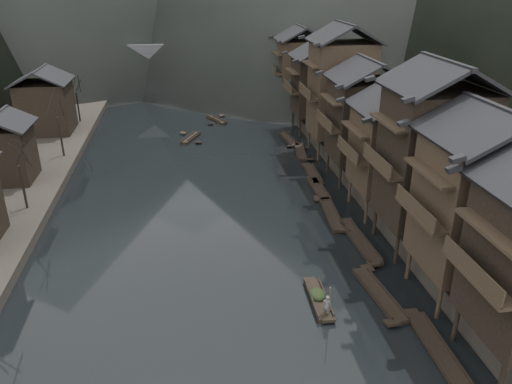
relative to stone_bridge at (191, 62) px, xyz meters
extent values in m
plane|color=black|center=(0.00, -72.00, -5.11)|extent=(300.00, 300.00, 0.00)
cube|color=#2D2823|center=(35.00, -32.00, -4.21)|extent=(40.00, 200.00, 1.80)
cylinder|color=black|center=(14.20, -82.40, -3.81)|extent=(0.30, 0.30, 2.90)
cylinder|color=black|center=(14.20, -77.60, -3.81)|extent=(0.30, 0.30, 2.90)
cylinder|color=black|center=(16.95, -77.60, -3.81)|extent=(0.30, 0.30, 2.90)
cube|color=#33281C|center=(13.30, -80.00, 1.24)|extent=(1.20, 5.70, 0.25)
cylinder|color=#33281C|center=(14.20, -75.40, -3.81)|extent=(0.30, 0.30, 2.90)
cylinder|color=#33281C|center=(14.20, -70.60, -3.81)|extent=(0.30, 0.30, 2.90)
cylinder|color=#33281C|center=(16.95, -75.40, -3.81)|extent=(0.30, 0.30, 2.90)
cylinder|color=#33281C|center=(16.95, -70.60, -3.81)|extent=(0.30, 0.30, 2.90)
cube|color=#33281C|center=(17.30, -73.00, 2.00)|extent=(7.00, 6.00, 9.01)
cube|color=#33281C|center=(13.30, -73.00, 1.55)|extent=(1.20, 5.70, 0.25)
cylinder|color=black|center=(14.20, -68.40, -3.81)|extent=(0.30, 0.30, 2.90)
cylinder|color=black|center=(14.20, -63.60, -3.81)|extent=(0.30, 0.30, 2.90)
cylinder|color=black|center=(16.95, -68.40, -3.81)|extent=(0.30, 0.30, 2.90)
cylinder|color=black|center=(16.95, -63.60, -3.81)|extent=(0.30, 0.30, 2.90)
cube|color=black|center=(17.30, -66.00, 2.83)|extent=(7.00, 6.00, 10.69)
cube|color=#33281C|center=(13.30, -66.00, 2.30)|extent=(1.20, 5.70, 0.25)
cylinder|color=#33281C|center=(14.20, -61.40, -3.81)|extent=(0.30, 0.30, 2.90)
cylinder|color=#33281C|center=(14.20, -56.60, -3.81)|extent=(0.30, 0.30, 2.90)
cylinder|color=#33281C|center=(16.95, -61.40, -3.81)|extent=(0.30, 0.30, 2.90)
cylinder|color=#33281C|center=(16.95, -56.60, -3.81)|extent=(0.30, 0.30, 2.90)
cube|color=#33281C|center=(17.30, -59.00, 1.17)|extent=(7.00, 6.00, 7.35)
cube|color=#33281C|center=(13.30, -59.00, 0.80)|extent=(1.20, 5.70, 0.25)
cylinder|color=black|center=(14.20, -53.40, -3.81)|extent=(0.30, 0.30, 2.90)
cylinder|color=black|center=(14.20, -48.60, -3.81)|extent=(0.30, 0.30, 2.90)
cylinder|color=black|center=(16.95, -53.40, -3.81)|extent=(0.30, 0.30, 2.90)
cylinder|color=black|center=(16.95, -48.60, -3.81)|extent=(0.30, 0.30, 2.90)
cube|color=black|center=(17.30, -51.00, 1.71)|extent=(7.00, 6.00, 8.43)
cube|color=#33281C|center=(13.30, -51.00, 1.29)|extent=(1.20, 5.70, 0.25)
cylinder|color=#33281C|center=(14.20, -44.40, -3.81)|extent=(0.30, 0.30, 2.90)
cylinder|color=#33281C|center=(14.20, -39.60, -3.81)|extent=(0.30, 0.30, 2.90)
cylinder|color=#33281C|center=(16.95, -44.40, -3.81)|extent=(0.30, 0.30, 2.90)
cylinder|color=#33281C|center=(16.95, -39.60, -3.81)|extent=(0.30, 0.30, 2.90)
cube|color=#33281C|center=(17.30, -42.00, 3.07)|extent=(7.00, 6.00, 11.16)
cube|color=#33281C|center=(13.30, -42.00, 2.51)|extent=(1.20, 5.70, 0.25)
cylinder|color=black|center=(14.20, -34.40, -3.81)|extent=(0.30, 0.30, 2.90)
cylinder|color=black|center=(14.20, -29.60, -3.81)|extent=(0.30, 0.30, 2.90)
cylinder|color=black|center=(16.95, -34.40, -3.81)|extent=(0.30, 0.30, 2.90)
cylinder|color=black|center=(16.95, -29.60, -3.81)|extent=(0.30, 0.30, 2.90)
cube|color=black|center=(17.30, -32.00, 1.41)|extent=(7.00, 6.00, 7.84)
cube|color=#33281C|center=(13.30, -32.00, 1.02)|extent=(1.20, 5.70, 0.25)
cylinder|color=#33281C|center=(14.20, -22.40, -3.81)|extent=(0.30, 0.30, 2.90)
cylinder|color=#33281C|center=(14.20, -17.60, -3.81)|extent=(0.30, 0.30, 2.90)
cylinder|color=#33281C|center=(16.95, -22.40, -3.81)|extent=(0.30, 0.30, 2.90)
cylinder|color=#33281C|center=(16.95, -17.60, -3.81)|extent=(0.30, 0.30, 2.90)
cube|color=#33281C|center=(17.30, -20.00, 1.87)|extent=(7.00, 6.00, 8.76)
cube|color=#33281C|center=(13.30, -20.00, 1.43)|extent=(1.20, 5.70, 0.25)
cube|color=black|center=(-20.50, -48.00, -1.01)|extent=(5.00, 5.00, 5.80)
cube|color=black|center=(-20.50, -30.00, -0.51)|extent=(6.50, 6.50, 6.80)
cylinder|color=black|center=(-17.00, -55.51, -1.80)|extent=(0.24, 0.24, 4.21)
cylinder|color=black|center=(-17.00, -40.84, -1.50)|extent=(0.24, 0.24, 4.81)
cylinder|color=black|center=(-17.00, -25.25, -1.79)|extent=(0.24, 0.24, 4.23)
cube|color=black|center=(12.69, -78.49, -4.96)|extent=(1.25, 7.12, 0.30)
cube|color=black|center=(12.69, -78.49, -4.78)|extent=(1.31, 6.98, 0.10)
cube|color=black|center=(12.61, -75.08, -4.82)|extent=(0.95, 0.89, 0.35)
cube|color=black|center=(11.24, -72.46, -4.96)|extent=(1.79, 6.85, 0.30)
cube|color=black|center=(11.24, -72.46, -4.78)|extent=(1.83, 6.72, 0.10)
cube|color=black|center=(11.58, -69.23, -4.82)|extent=(1.02, 0.92, 0.35)
cube|color=black|center=(10.91, -75.70, -4.82)|extent=(1.02, 0.92, 0.35)
cube|color=black|center=(12.43, -64.96, -4.96)|extent=(1.40, 7.66, 0.30)
cube|color=black|center=(12.43, -64.96, -4.78)|extent=(1.45, 7.51, 0.10)
cube|color=black|center=(12.58, -61.31, -4.82)|extent=(0.97, 0.97, 0.37)
cube|color=black|center=(12.29, -68.62, -4.82)|extent=(0.97, 0.97, 0.37)
cube|color=black|center=(11.51, -59.38, -4.96)|extent=(1.68, 7.25, 0.30)
cube|color=black|center=(11.51, -59.38, -4.78)|extent=(1.73, 7.11, 0.10)
cube|color=black|center=(11.22, -55.94, -4.82)|extent=(1.00, 0.95, 0.36)
cube|color=black|center=(11.79, -62.81, -4.82)|extent=(1.00, 0.95, 0.36)
cube|color=black|center=(11.84, -53.44, -4.96)|extent=(1.11, 6.01, 0.30)
cube|color=black|center=(11.84, -53.44, -4.78)|extent=(1.16, 5.89, 0.10)
cube|color=black|center=(11.85, -50.56, -4.82)|extent=(0.94, 0.74, 0.33)
cube|color=black|center=(11.84, -56.33, -4.82)|extent=(0.94, 0.74, 0.33)
cube|color=black|center=(12.30, -49.20, -4.96)|extent=(1.29, 5.96, 0.30)
cube|color=black|center=(12.30, -49.20, -4.78)|extent=(1.34, 5.84, 0.10)
cube|color=black|center=(12.21, -46.35, -4.82)|extent=(0.96, 0.76, 0.32)
cube|color=black|center=(12.39, -52.04, -4.82)|extent=(0.96, 0.76, 0.32)
cube|color=black|center=(12.69, -41.25, -4.96)|extent=(1.97, 6.59, 0.30)
cube|color=black|center=(12.69, -41.25, -4.78)|extent=(2.00, 6.47, 0.10)
cube|color=black|center=(12.27, -38.16, -4.82)|extent=(1.03, 0.92, 0.34)
cube|color=black|center=(13.11, -44.35, -4.82)|extent=(1.03, 0.92, 0.34)
cube|color=black|center=(12.22, -36.12, -4.96)|extent=(1.79, 6.19, 0.30)
cube|color=black|center=(12.22, -36.12, -4.78)|extent=(1.83, 6.07, 0.10)
cube|color=black|center=(12.55, -33.21, -4.82)|extent=(1.01, 0.86, 0.33)
cube|color=black|center=(11.89, -39.03, -4.82)|extent=(1.01, 0.86, 0.33)
cube|color=black|center=(-1.15, -33.41, -4.96)|extent=(3.01, 5.07, 0.30)
cube|color=black|center=(-1.15, -33.41, -4.78)|extent=(3.02, 5.00, 0.10)
cube|color=black|center=(-2.15, -31.17, -4.82)|extent=(1.04, 0.93, 0.30)
cube|color=black|center=(-0.14, -35.65, -4.82)|extent=(1.04, 0.93, 0.30)
cube|color=black|center=(3.09, -24.67, -4.96)|extent=(3.01, 4.97, 0.30)
cube|color=black|center=(3.09, -24.67, -4.78)|extent=(3.01, 4.90, 0.10)
cube|color=black|center=(4.09, -22.49, -4.82)|extent=(1.03, 0.92, 0.30)
cube|color=black|center=(2.08, -26.85, -4.82)|extent=(1.03, 0.92, 0.30)
cube|color=#4C4C4F|center=(0.00, 0.00, 2.09)|extent=(40.00, 6.00, 1.60)
cube|color=#4C4C4F|center=(0.00, -2.70, 3.39)|extent=(40.00, 0.50, 1.00)
cube|color=#4C4C4F|center=(0.00, 2.70, 3.39)|extent=(40.00, 0.50, 1.00)
cube|color=#4C4C4F|center=(-14.00, 0.00, -1.91)|extent=(3.20, 6.00, 6.40)
cube|color=#4C4C4F|center=(-4.50, 0.00, -1.91)|extent=(3.20, 6.00, 6.40)
cube|color=#4C4C4F|center=(4.50, 0.00, -1.91)|extent=(3.20, 6.00, 6.40)
cube|color=#4C4C4F|center=(14.00, 0.00, -1.91)|extent=(3.20, 6.00, 6.40)
cube|color=black|center=(6.82, -72.48, -4.96)|extent=(1.19, 4.84, 0.30)
cube|color=black|center=(6.82, -72.48, -4.78)|extent=(1.24, 4.74, 0.10)
cube|color=black|center=(6.75, -70.17, -4.82)|extent=(0.91, 0.63, 0.30)
cube|color=black|center=(6.88, -74.78, -4.82)|extent=(0.91, 0.63, 0.30)
ellipsoid|color=black|center=(6.81, -72.24, -4.33)|extent=(1.15, 1.51, 0.69)
imported|color=slate|center=(6.87, -74.30, -3.89)|extent=(0.69, 0.63, 1.57)
cylinder|color=#8C7A51|center=(7.07, -74.30, -1.22)|extent=(0.89, 2.16, 3.77)
camera|label=1|loc=(-1.75, -100.60, 16.16)|focal=35.00mm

